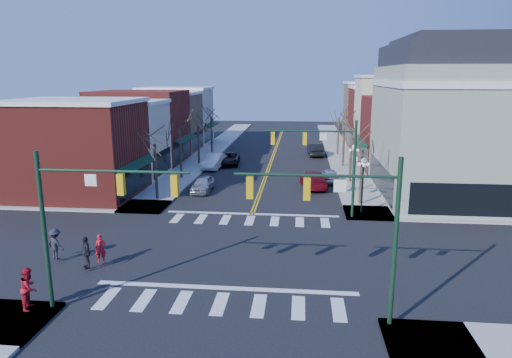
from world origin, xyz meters
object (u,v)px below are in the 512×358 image
(lamppost_corner, at_px, (363,176))
(pedestrian_dark_a, at_px, (86,252))
(victorian_corner, at_px, (457,120))
(pedestrian_red_a, at_px, (101,249))
(car_left_mid, at_px, (214,161))
(pedestrian_red_b, at_px, (29,288))
(car_right_mid, at_px, (329,175))
(car_left_near, at_px, (203,184))
(pedestrian_dark_b, at_px, (56,244))
(car_left_far, at_px, (229,159))
(lamppost_midblock, at_px, (353,160))
(car_right_near, at_px, (313,179))
(car_right_far, at_px, (315,150))

(lamppost_corner, xyz_separation_m, pedestrian_dark_a, (-15.94, -11.75, -1.92))
(victorian_corner, height_order, pedestrian_red_a, victorian_corner)
(victorian_corner, bearing_deg, pedestrian_dark_a, -143.80)
(car_left_mid, distance_m, pedestrian_red_b, 32.37)
(car_right_mid, bearing_deg, pedestrian_dark_a, 53.27)
(car_left_near, distance_m, pedestrian_dark_b, 17.14)
(car_left_far, bearing_deg, pedestrian_red_a, -98.90)
(lamppost_midblock, relative_size, pedestrian_red_b, 2.27)
(car_right_near, height_order, pedestrian_red_b, pedestrian_red_b)
(car_right_near, distance_m, pedestrian_dark_b, 24.10)
(car_left_far, height_order, pedestrian_red_b, pedestrian_red_b)
(car_left_far, relative_size, car_right_mid, 1.29)
(lamppost_midblock, height_order, pedestrian_dark_b, lamppost_midblock)
(car_right_near, xyz_separation_m, pedestrian_red_a, (-12.10, -19.21, 0.16))
(victorian_corner, relative_size, car_right_mid, 3.62)
(car_right_mid, relative_size, car_right_far, 0.80)
(car_right_mid, bearing_deg, victorian_corner, 150.62)
(lamppost_corner, relative_size, car_left_mid, 0.89)
(car_right_mid, xyz_separation_m, car_right_far, (-0.93, 14.96, 0.14))
(car_left_near, relative_size, pedestrian_red_b, 2.17)
(victorian_corner, relative_size, lamppost_midblock, 3.29)
(car_left_near, distance_m, car_right_far, 22.63)
(lamppost_midblock, distance_m, car_left_far, 17.82)
(lamppost_midblock, bearing_deg, pedestrian_red_b, -125.97)
(pedestrian_dark_b, bearing_deg, pedestrian_red_a, -162.56)
(car_left_near, relative_size, car_left_far, 0.81)
(car_right_mid, xyz_separation_m, pedestrian_dark_b, (-16.40, -21.45, 0.37))
(lamppost_corner, height_order, pedestrian_red_a, lamppost_corner)
(car_left_mid, bearing_deg, pedestrian_red_a, -86.17)
(car_right_near, distance_m, car_right_mid, 2.91)
(car_right_far, relative_size, pedestrian_dark_a, 2.79)
(victorian_corner, distance_m, car_left_far, 25.39)
(car_left_mid, height_order, car_right_near, car_left_mid)
(car_left_near, bearing_deg, pedestrian_dark_a, -98.34)
(pedestrian_red_b, xyz_separation_m, pedestrian_dark_a, (0.50, 4.41, -0.06))
(car_left_near, bearing_deg, lamppost_corner, -22.99)
(victorian_corner, height_order, car_right_near, victorian_corner)
(victorian_corner, bearing_deg, pedestrian_red_a, -144.53)
(pedestrian_red_b, bearing_deg, car_right_mid, -40.95)
(car_right_mid, distance_m, pedestrian_dark_a, 26.52)
(lamppost_corner, distance_m, pedestrian_dark_a, 19.90)
(pedestrian_dark_a, bearing_deg, pedestrian_dark_b, -152.71)
(car_right_near, xyz_separation_m, pedestrian_dark_b, (-14.80, -19.02, 0.25))
(car_right_mid, distance_m, pedestrian_red_b, 30.57)
(victorian_corner, height_order, pedestrian_red_b, victorian_corner)
(lamppost_corner, xyz_separation_m, car_left_far, (-13.00, 18.47, -2.26))
(victorian_corner, xyz_separation_m, car_right_near, (-11.70, 2.26, -5.87))
(lamppost_corner, bearing_deg, pedestrian_red_b, -135.51)
(car_left_near, xyz_separation_m, car_left_far, (0.39, 12.79, 0.00))
(pedestrian_red_a, bearing_deg, pedestrian_dark_a, -143.24)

